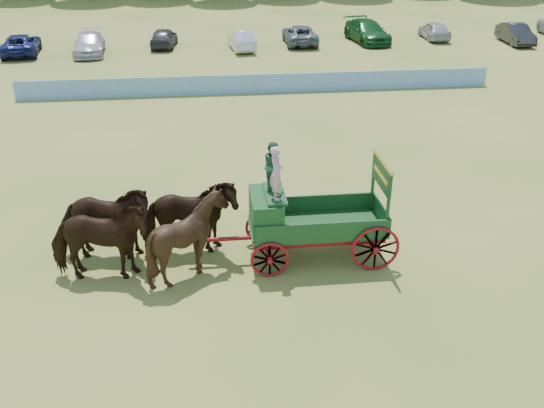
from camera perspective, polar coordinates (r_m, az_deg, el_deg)
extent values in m
plane|color=#A18E48|center=(17.80, 7.62, -5.78)|extent=(160.00, 160.00, 0.00)
imported|color=black|center=(17.09, -15.92, -3.47)|extent=(2.90, 1.47, 2.38)
imported|color=black|center=(18.04, -15.45, -1.73)|extent=(2.97, 1.65, 2.38)
imported|color=black|center=(16.83, -7.85, -3.10)|extent=(2.36, 2.15, 2.39)
imported|color=black|center=(17.79, -7.82, -1.36)|extent=(2.89, 1.45, 2.38)
cube|color=maroon|center=(17.66, -0.56, -3.52)|extent=(0.12, 2.00, 0.12)
cube|color=maroon|center=(18.17, 8.90, -2.94)|extent=(0.12, 2.00, 0.12)
cube|color=maroon|center=(17.33, 4.58, -3.79)|extent=(3.80, 0.10, 0.12)
cube|color=maroon|center=(18.27, 3.95, -2.06)|extent=(3.80, 0.10, 0.12)
cube|color=maroon|center=(17.53, -3.49, -3.26)|extent=(2.80, 0.09, 0.09)
cube|color=#194D27|center=(17.66, 4.29, -2.11)|extent=(3.80, 1.80, 0.10)
cube|color=#194D27|center=(16.76, 4.86, -2.64)|extent=(3.80, 0.06, 0.55)
cube|color=#194D27|center=(18.29, 3.82, 0.03)|extent=(3.80, 0.06, 0.55)
cube|color=#194D27|center=(17.95, 10.23, -0.91)|extent=(0.06, 1.80, 0.55)
cube|color=#194D27|center=(17.20, -0.57, -0.78)|extent=(0.85, 1.70, 1.05)
cube|color=#194D27|center=(16.97, 0.26, 0.97)|extent=(0.55, 1.50, 0.08)
cube|color=#194D27|center=(17.27, -1.82, -1.44)|extent=(0.10, 1.60, 0.65)
cube|color=#194D27|center=(17.42, -1.22, -2.28)|extent=(0.55, 1.60, 0.06)
cube|color=#194D27|center=(16.95, 10.88, -0.21)|extent=(0.08, 0.08, 1.80)
cube|color=#194D27|center=(18.33, 9.47, 2.02)|extent=(0.08, 0.08, 1.80)
cube|color=#194D27|center=(17.39, 10.30, 2.73)|extent=(0.07, 1.75, 0.75)
cube|color=gold|center=(17.24, 10.41, 3.95)|extent=(0.08, 1.80, 0.09)
cube|color=gold|center=(17.38, 10.18, 2.73)|extent=(0.02, 1.30, 0.12)
torus|color=maroon|center=(16.87, -0.21, -5.27)|extent=(1.09, 0.09, 1.09)
torus|color=maroon|center=(18.51, -0.87, -2.19)|extent=(1.09, 0.09, 1.09)
torus|color=maroon|center=(17.34, 9.72, -4.18)|extent=(1.39, 0.09, 1.39)
torus|color=maroon|center=(18.93, 8.20, -1.27)|extent=(1.39, 0.09, 1.39)
imported|color=#D1A0B4|center=(16.33, 0.41, 2.96)|extent=(0.36, 0.55, 1.51)
imported|color=#235E39|center=(16.99, 0.13, 3.69)|extent=(0.52, 0.67, 1.37)
cube|color=#1F67AD|center=(33.87, -1.22, 11.25)|extent=(26.00, 0.08, 1.05)
imported|color=navy|center=(46.44, -22.55, 13.71)|extent=(2.86, 5.19, 1.38)
imported|color=silver|center=(44.95, -16.85, 14.23)|extent=(2.38, 5.04, 1.42)
imported|color=#333338|center=(46.09, -10.15, 15.17)|extent=(2.03, 4.17, 1.37)
imported|color=silver|center=(44.56, -2.91, 15.15)|extent=(1.90, 4.25, 1.35)
imported|color=slate|center=(46.50, 2.64, 15.63)|extent=(2.35, 4.94, 1.36)
imported|color=#144C1E|center=(47.69, 8.94, 15.76)|extent=(2.91, 5.67, 1.57)
imported|color=#B2B2B7|center=(49.73, 15.05, 15.51)|extent=(1.73, 4.04, 1.36)
imported|color=#262628|center=(49.95, 21.96, 14.63)|extent=(1.76, 4.42, 1.43)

